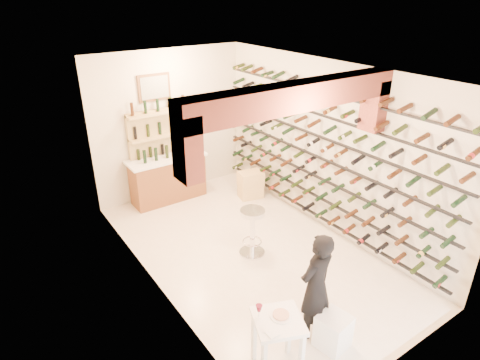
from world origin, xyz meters
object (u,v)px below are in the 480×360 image
(chrome_barstool, at_px, (252,229))
(crate_lower, at_px, (251,191))
(tasting_table, at_px, (278,329))
(back_counter, at_px, (168,177))
(person, at_px, (316,286))
(wine_rack, at_px, (318,153))
(white_stool, at_px, (333,331))

(chrome_barstool, bearing_deg, crate_lower, 54.83)
(crate_lower, bearing_deg, tasting_table, -122.05)
(back_counter, bearing_deg, tasting_table, -100.56)
(back_counter, relative_size, person, 1.09)
(wine_rack, relative_size, tasting_table, 5.74)
(chrome_barstool, xyz_separation_m, crate_lower, (1.26, 1.78, -0.36))
(back_counter, distance_m, person, 4.69)
(tasting_table, relative_size, person, 0.64)
(white_stool, xyz_separation_m, person, (-0.05, 0.33, 0.54))
(crate_lower, bearing_deg, white_stool, -111.60)
(tasting_table, height_order, chrome_barstool, tasting_table)
(chrome_barstool, bearing_deg, white_stool, -98.79)
(white_stool, bearing_deg, wine_rack, 51.38)
(wine_rack, height_order, white_stool, wine_rack)
(back_counter, bearing_deg, crate_lower, -31.49)
(chrome_barstool, relative_size, crate_lower, 1.73)
(crate_lower, bearing_deg, chrome_barstool, -125.17)
(person, distance_m, chrome_barstool, 2.01)
(person, bearing_deg, crate_lower, -122.57)
(back_counter, height_order, tasting_table, back_counter)
(tasting_table, distance_m, white_stool, 0.97)
(wine_rack, distance_m, tasting_table, 3.65)
(back_counter, height_order, crate_lower, back_counter)
(chrome_barstool, height_order, crate_lower, chrome_barstool)
(wine_rack, relative_size, back_counter, 3.35)
(wine_rack, height_order, tasting_table, wine_rack)
(white_stool, bearing_deg, crate_lower, 68.40)
(tasting_table, bearing_deg, back_counter, 101.65)
(wine_rack, relative_size, person, 3.65)
(white_stool, xyz_separation_m, chrome_barstool, (0.35, 2.28, 0.27))
(white_stool, bearing_deg, chrome_barstool, 81.21)
(wine_rack, height_order, person, wine_rack)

